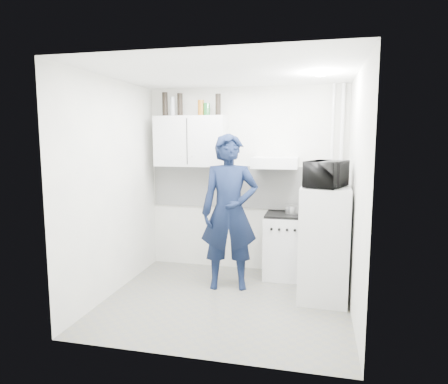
# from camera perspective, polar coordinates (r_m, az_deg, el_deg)

# --- Properties ---
(floor) EXTENTS (2.80, 2.80, 0.00)m
(floor) POSITION_cam_1_polar(r_m,az_deg,el_deg) (4.84, 0.24, -15.35)
(floor) COLOR #61615F
(floor) RESTS_ON ground
(ceiling) EXTENTS (2.80, 2.80, 0.00)m
(ceiling) POSITION_cam_1_polar(r_m,az_deg,el_deg) (4.50, 0.26, 16.71)
(ceiling) COLOR white
(ceiling) RESTS_ON wall_back
(wall_back) EXTENTS (2.80, 0.00, 2.80)m
(wall_back) POSITION_cam_1_polar(r_m,az_deg,el_deg) (5.71, 3.05, 1.72)
(wall_back) COLOR white
(wall_back) RESTS_ON floor
(wall_left) EXTENTS (0.00, 2.60, 2.60)m
(wall_left) POSITION_cam_1_polar(r_m,az_deg,el_deg) (4.99, -15.63, 0.58)
(wall_left) COLOR white
(wall_left) RESTS_ON floor
(wall_right) EXTENTS (0.00, 2.60, 2.60)m
(wall_right) POSITION_cam_1_polar(r_m,az_deg,el_deg) (4.40, 18.33, -0.46)
(wall_right) COLOR white
(wall_right) RESTS_ON floor
(person) EXTENTS (0.79, 0.61, 1.95)m
(person) POSITION_cam_1_polar(r_m,az_deg,el_deg) (5.00, 0.78, -2.89)
(person) COLOR black
(person) RESTS_ON floor
(stove) EXTENTS (0.53, 0.53, 0.85)m
(stove) POSITION_cam_1_polar(r_m,az_deg,el_deg) (5.55, 8.62, -7.71)
(stove) COLOR silver
(stove) RESTS_ON floor
(fridge) EXTENTS (0.58, 0.58, 1.34)m
(fridge) POSITION_cam_1_polar(r_m,az_deg,el_deg) (4.80, 14.09, -7.29)
(fridge) COLOR silver
(fridge) RESTS_ON floor
(stove_top) EXTENTS (0.51, 0.51, 0.03)m
(stove_top) POSITION_cam_1_polar(r_m,az_deg,el_deg) (5.45, 8.71, -3.23)
(stove_top) COLOR black
(stove_top) RESTS_ON stove
(saucepan) EXTENTS (0.19, 0.19, 0.11)m
(saucepan) POSITION_cam_1_polar(r_m,az_deg,el_deg) (5.48, 9.73, -2.45)
(saucepan) COLOR silver
(saucepan) RESTS_ON stove_top
(microwave) EXTENTS (0.63, 0.53, 0.30)m
(microwave) POSITION_cam_1_polar(r_m,az_deg,el_deg) (4.66, 14.42, 2.50)
(microwave) COLOR black
(microwave) RESTS_ON fridge
(bottle_a) EXTENTS (0.08, 0.08, 0.33)m
(bottle_a) POSITION_cam_1_polar(r_m,az_deg,el_deg) (5.83, -8.43, 12.27)
(bottle_a) COLOR black
(bottle_a) RESTS_ON upper_cabinet
(bottle_b) EXTENTS (0.07, 0.07, 0.26)m
(bottle_b) POSITION_cam_1_polar(r_m,az_deg,el_deg) (5.79, -7.35, 11.99)
(bottle_b) COLOR #B2B7BC
(bottle_b) RESTS_ON upper_cabinet
(bottle_c) EXTENTS (0.08, 0.08, 0.31)m
(bottle_c) POSITION_cam_1_polar(r_m,az_deg,el_deg) (5.75, -6.31, 12.28)
(bottle_c) COLOR black
(bottle_c) RESTS_ON upper_cabinet
(canister_a) EXTENTS (0.09, 0.09, 0.22)m
(canister_a) POSITION_cam_1_polar(r_m,az_deg,el_deg) (5.66, -3.32, 11.90)
(canister_a) COLOR brown
(canister_a) RESTS_ON upper_cabinet
(canister_b) EXTENTS (0.09, 0.09, 0.17)m
(canister_b) POSITION_cam_1_polar(r_m,az_deg,el_deg) (5.63, -2.49, 11.69)
(canister_b) COLOR #144C1E
(canister_b) RESTS_ON upper_cabinet
(bottle_e) EXTENTS (0.07, 0.07, 0.29)m
(bottle_e) POSITION_cam_1_polar(r_m,az_deg,el_deg) (5.60, -0.85, 12.35)
(bottle_e) COLOR black
(bottle_e) RESTS_ON upper_cabinet
(upper_cabinet) EXTENTS (1.00, 0.35, 0.70)m
(upper_cabinet) POSITION_cam_1_polar(r_m,az_deg,el_deg) (5.69, -4.75, 7.24)
(upper_cabinet) COLOR silver
(upper_cabinet) RESTS_ON wall_back
(range_hood) EXTENTS (0.60, 0.50, 0.14)m
(range_hood) POSITION_cam_1_polar(r_m,az_deg,el_deg) (5.38, 7.34, 4.19)
(range_hood) COLOR silver
(range_hood) RESTS_ON wall_back
(backsplash) EXTENTS (2.74, 0.03, 0.60)m
(backsplash) POSITION_cam_1_polar(r_m,az_deg,el_deg) (5.70, 3.02, 0.71)
(backsplash) COLOR white
(backsplash) RESTS_ON wall_back
(pipe_a) EXTENTS (0.05, 0.05, 2.60)m
(pipe_a) POSITION_cam_1_polar(r_m,az_deg,el_deg) (5.55, 16.24, 1.25)
(pipe_a) COLOR silver
(pipe_a) RESTS_ON floor
(pipe_b) EXTENTS (0.04, 0.04, 2.60)m
(pipe_b) POSITION_cam_1_polar(r_m,az_deg,el_deg) (5.54, 15.00, 1.29)
(pipe_b) COLOR silver
(pipe_b) RESTS_ON floor
(ceiling_spot_fixture) EXTENTS (0.10, 0.10, 0.02)m
(ceiling_spot_fixture) POSITION_cam_1_polar(r_m,az_deg,el_deg) (4.59, 13.62, 15.96)
(ceiling_spot_fixture) COLOR white
(ceiling_spot_fixture) RESTS_ON ceiling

